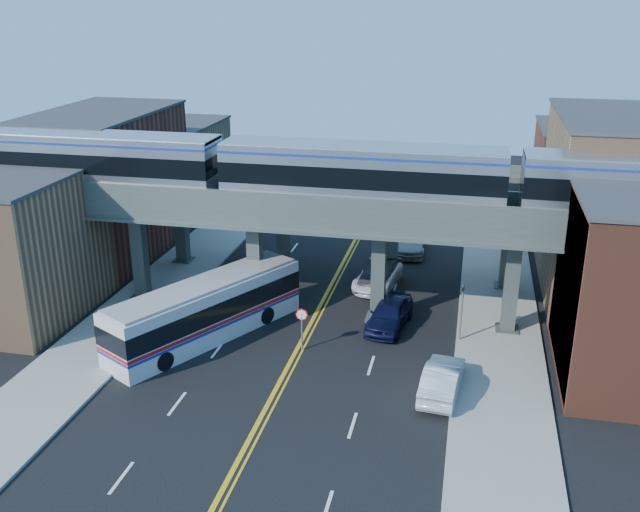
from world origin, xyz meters
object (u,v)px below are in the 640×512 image
(car_lane_d, at_px, (409,241))
(car_parked_curb, at_px, (442,379))
(stop_sign, at_px, (302,322))
(car_lane_a, at_px, (389,314))
(transit_bus, at_px, (206,311))
(car_lane_b, at_px, (380,274))
(traffic_signal, at_px, (462,306))
(car_lane_c, at_px, (378,276))
(transit_train, at_px, (362,173))

(car_lane_d, relative_size, car_parked_curb, 1.13)
(stop_sign, height_order, car_lane_a, stop_sign)
(car_lane_a, bearing_deg, transit_bus, -152.70)
(car_lane_b, distance_m, car_lane_d, 7.70)
(car_lane_b, relative_size, car_lane_d, 0.93)
(car_lane_b, xyz_separation_m, car_parked_curb, (5.13, -13.78, -0.04))
(traffic_signal, xyz_separation_m, car_lane_a, (-4.34, 1.09, -1.40))
(traffic_signal, distance_m, transit_bus, 15.09)
(traffic_signal, distance_m, car_parked_curb, 6.34)
(car_lane_c, bearing_deg, car_lane_b, 76.77)
(transit_bus, xyz_separation_m, car_lane_a, (10.52, 3.70, -0.84))
(transit_train, bearing_deg, car_lane_a, -23.81)
(transit_train, height_order, car_parked_curb, transit_train)
(stop_sign, height_order, transit_bus, transit_bus)
(car_lane_c, bearing_deg, car_parked_curb, -61.03)
(traffic_signal, bearing_deg, car_lane_b, 127.33)
(transit_bus, bearing_deg, car_lane_c, -12.87)
(car_lane_d, distance_m, car_parked_curb, 21.70)
(transit_train, height_order, car_lane_d, transit_train)
(car_lane_a, xyz_separation_m, car_lane_c, (-1.61, 6.25, -0.13))
(stop_sign, bearing_deg, car_lane_a, 41.86)
(car_lane_c, bearing_deg, transit_train, -87.13)
(stop_sign, height_order, traffic_signal, traffic_signal)
(stop_sign, relative_size, car_lane_a, 0.50)
(transit_train, relative_size, stop_sign, 19.78)
(traffic_signal, height_order, car_lane_c, traffic_signal)
(transit_train, height_order, car_lane_a, transit_train)
(stop_sign, bearing_deg, car_lane_c, 74.07)
(traffic_signal, height_order, car_lane_d, traffic_signal)
(transit_train, bearing_deg, traffic_signal, -17.36)
(stop_sign, xyz_separation_m, transit_bus, (-5.95, 0.39, -0.02))
(transit_bus, height_order, car_lane_a, transit_bus)
(car_lane_b, distance_m, car_lane_c, 0.35)
(stop_sign, bearing_deg, traffic_signal, 18.63)
(traffic_signal, distance_m, car_lane_a, 4.69)
(transit_train, height_order, traffic_signal, transit_train)
(transit_train, height_order, stop_sign, transit_train)
(transit_bus, bearing_deg, traffic_signal, -51.07)
(traffic_signal, relative_size, car_lane_b, 0.76)
(car_lane_d, bearing_deg, car_lane_c, -104.65)
(car_parked_curb, bearing_deg, car_lane_c, -63.02)
(car_lane_d, xyz_separation_m, car_parked_curb, (3.79, -21.37, 0.00))
(traffic_signal, bearing_deg, transit_bus, -170.02)
(transit_train, xyz_separation_m, traffic_signal, (6.40, -2.00, -7.16))
(car_lane_c, distance_m, car_lane_d, 8.03)
(car_lane_c, bearing_deg, traffic_signal, -43.28)
(stop_sign, distance_m, car_parked_curb, 8.83)
(transit_train, distance_m, car_lane_b, 10.28)
(car_lane_a, distance_m, car_parked_curb, 8.09)
(transit_train, xyz_separation_m, car_parked_curb, (5.70, -8.14, -8.61))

